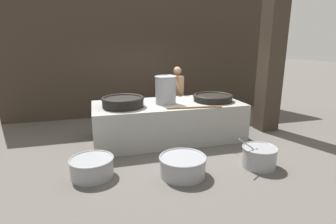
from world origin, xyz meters
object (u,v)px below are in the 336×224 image
giant_wok_near (123,102)px  prep_bowl_extra (92,166)px  stock_pot (166,89)px  prep_bowl_vegetables (259,156)px  giant_wok_far (213,98)px  prep_bowl_meat (183,165)px  cook (177,93)px

giant_wok_near → prep_bowl_extra: (-0.73, -1.37, -0.84)m
stock_pot → prep_bowl_vegetables: size_ratio=0.78×
stock_pot → prep_bowl_vegetables: 2.53m
prep_bowl_extra → stock_pot: bearing=39.8°
giant_wok_far → prep_bowl_meat: size_ratio=1.16×
giant_wok_near → prep_bowl_vegetables: size_ratio=1.12×
stock_pot → prep_bowl_meat: size_ratio=0.78×
giant_wok_far → stock_pot: (-1.20, 0.04, 0.25)m
giant_wok_far → prep_bowl_meat: (-1.39, -1.80, -0.79)m
prep_bowl_meat → giant_wok_far: bearing=52.3°
stock_pot → prep_bowl_vegetables: bearing=-55.6°
cook → prep_bowl_extra: (-2.42, -2.70, -0.71)m
giant_wok_far → cook: bearing=112.0°
giant_wok_far → cook: cook is taller
giant_wok_far → cook: (-0.52, 1.29, -0.09)m
stock_pot → cook: 1.47m
giant_wok_far → prep_bowl_meat: 2.41m
stock_pot → prep_bowl_extra: (-1.74, -1.45, -1.05)m
stock_pot → prep_bowl_vegetables: stock_pot is taller
giant_wok_far → prep_bowl_meat: giant_wok_far is taller
giant_wok_near → giant_wok_far: giant_wok_near is taller
giant_wok_far → prep_bowl_vegetables: 2.03m
giant_wok_near → prep_bowl_meat: (0.82, -1.76, -0.83)m
giant_wok_far → prep_bowl_extra: (-2.94, -1.41, -0.80)m
cook → prep_bowl_vegetables: 3.30m
giant_wok_near → cook: 2.16m
giant_wok_far → stock_pot: stock_pot is taller
giant_wok_near → stock_pot: size_ratio=1.44×
giant_wok_far → prep_bowl_extra: 3.36m
giant_wok_near → prep_bowl_vegetables: 3.07m
prep_bowl_extra → giant_wok_near: bearing=62.0°
cook → prep_bowl_extra: cook is taller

